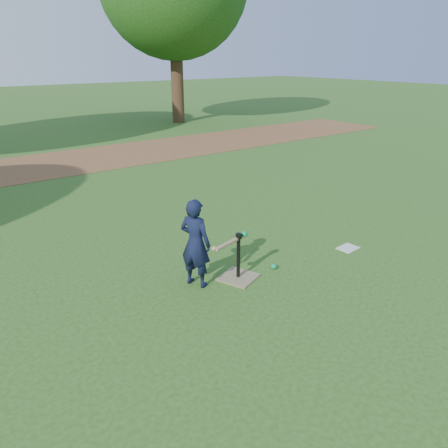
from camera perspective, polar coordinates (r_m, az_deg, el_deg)
ground at (r=5.88m, az=1.43°, el=-5.77°), size 80.00×80.00×0.00m
dirt_strip at (r=12.33m, az=-20.99°, el=7.39°), size 24.00×3.00×0.01m
child at (r=5.26m, az=-3.76°, el=-2.52°), size 0.41×0.48×1.11m
wiffle_ball_ground at (r=5.87m, az=6.52°, el=-5.52°), size 0.08×0.08×0.08m
clipboard at (r=6.70m, az=15.89°, el=-3.04°), size 0.32×0.25×0.01m
batting_tee at (r=5.58m, az=1.87°, el=-6.07°), size 0.56×0.56×0.61m
swing_action at (r=5.32m, az=1.15°, el=-2.17°), size 0.63×0.20×0.11m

